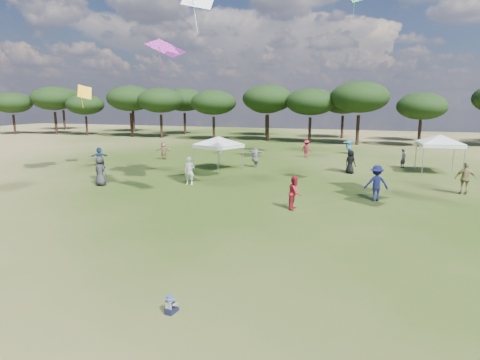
# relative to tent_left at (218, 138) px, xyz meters

# --- Properties ---
(ground) EXTENTS (140.00, 140.00, 0.00)m
(ground) POSITION_rel_tent_left_xyz_m (6.20, -22.28, -2.45)
(ground) COLOR #324715
(ground) RESTS_ON ground
(tree_line) EXTENTS (108.78, 17.63, 7.77)m
(tree_line) POSITION_rel_tent_left_xyz_m (8.59, 25.12, 2.98)
(tree_line) COLOR black
(tree_line) RESTS_ON ground
(tent_left) EXTENTS (5.27, 5.27, 2.87)m
(tent_left) POSITION_rel_tent_left_xyz_m (0.00, 0.00, 0.00)
(tent_left) COLOR gray
(tent_left) RESTS_ON ground
(tent_right) EXTENTS (5.72, 5.72, 3.16)m
(tent_right) POSITION_rel_tent_left_xyz_m (15.95, 3.52, 0.29)
(tent_right) COLOR gray
(tent_right) RESTS_ON ground
(toddler) EXTENTS (0.34, 0.37, 0.49)m
(toddler) POSITION_rel_tent_left_xyz_m (6.71, -20.46, -2.23)
(toddler) COLOR black
(toddler) RESTS_ON ground
(festival_crowd) EXTENTS (31.02, 23.90, 1.92)m
(festival_crowd) POSITION_rel_tent_left_xyz_m (4.74, 1.00, -1.59)
(festival_crowd) COLOR navy
(festival_crowd) RESTS_ON ground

